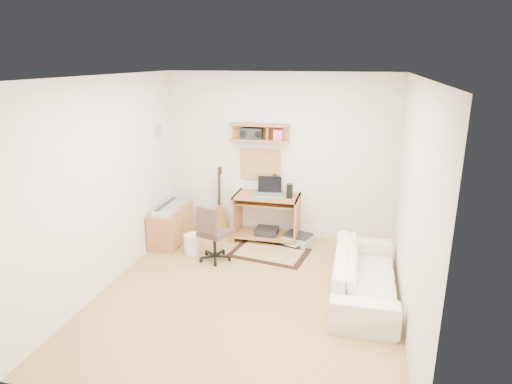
% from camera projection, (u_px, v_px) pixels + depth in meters
% --- Properties ---
extents(floor, '(3.60, 4.00, 0.01)m').
position_uv_depth(floor, '(248.00, 295.00, 5.45)').
color(floor, '#AB8447').
rests_on(floor, ground).
extents(ceiling, '(3.60, 4.00, 0.01)m').
position_uv_depth(ceiling, '(247.00, 76.00, 4.69)').
color(ceiling, white).
rests_on(ceiling, ground).
extents(back_wall, '(3.60, 0.01, 2.60)m').
position_uv_depth(back_wall, '(279.00, 157.00, 6.93)').
color(back_wall, beige).
rests_on(back_wall, ground).
extents(left_wall, '(0.01, 4.00, 2.60)m').
position_uv_depth(left_wall, '(106.00, 184.00, 5.47)').
color(left_wall, beige).
rests_on(left_wall, ground).
extents(right_wall, '(0.01, 4.00, 2.60)m').
position_uv_depth(right_wall, '(413.00, 205.00, 4.67)').
color(right_wall, beige).
rests_on(right_wall, ground).
extents(wall_shelf, '(0.90, 0.25, 0.26)m').
position_uv_depth(wall_shelf, '(259.00, 132.00, 6.76)').
color(wall_shelf, '#A9613B').
rests_on(wall_shelf, back_wall).
extents(cork_board, '(0.64, 0.03, 0.49)m').
position_uv_depth(cork_board, '(260.00, 165.00, 7.01)').
color(cork_board, '#A48652').
rests_on(cork_board, back_wall).
extents(wall_photo, '(0.02, 0.20, 0.15)m').
position_uv_depth(wall_photo, '(158.00, 131.00, 6.74)').
color(wall_photo, '#4C8CBF').
rests_on(wall_photo, left_wall).
extents(desk, '(1.00, 0.55, 0.75)m').
position_uv_depth(desk, '(267.00, 218.00, 6.97)').
color(desk, '#A9613B').
rests_on(desk, floor).
extents(laptop, '(0.41, 0.41, 0.28)m').
position_uv_depth(laptop, '(269.00, 187.00, 6.80)').
color(laptop, silver).
rests_on(laptop, desk).
extents(speaker, '(0.10, 0.10, 0.22)m').
position_uv_depth(speaker, '(290.00, 191.00, 6.70)').
color(speaker, black).
rests_on(speaker, desk).
extents(desk_lamp, '(0.11, 0.11, 0.32)m').
position_uv_depth(desk_lamp, '(279.00, 184.00, 6.91)').
color(desk_lamp, black).
rests_on(desk_lamp, desk).
extents(pencil_cup, '(0.07, 0.07, 0.10)m').
position_uv_depth(pencil_cup, '(289.00, 192.00, 6.87)').
color(pencil_cup, navy).
rests_on(pencil_cup, desk).
extents(boombox, '(0.33, 0.15, 0.17)m').
position_uv_depth(boombox, '(252.00, 133.00, 6.79)').
color(boombox, black).
rests_on(boombox, wall_shelf).
extents(rug, '(1.21, 0.91, 0.01)m').
position_uv_depth(rug, '(269.00, 253.00, 6.60)').
color(rug, beige).
rests_on(rug, floor).
extents(task_chair, '(0.53, 0.53, 0.84)m').
position_uv_depth(task_chair, '(214.00, 233.00, 6.27)').
color(task_chair, '#3B2823').
rests_on(task_chair, floor).
extents(cabinet, '(0.40, 0.90, 0.55)m').
position_uv_depth(cabinet, '(171.00, 225.00, 6.93)').
color(cabinet, '#A9613B').
rests_on(cabinet, floor).
extents(music_keyboard, '(0.25, 0.81, 0.07)m').
position_uv_depth(music_keyboard, '(170.00, 207.00, 6.84)').
color(music_keyboard, '#B2B5BA').
rests_on(music_keyboard, cabinet).
extents(guitar, '(0.34, 0.29, 1.11)m').
position_uv_depth(guitar, '(218.00, 201.00, 7.23)').
color(guitar, '#B67938').
rests_on(guitar, floor).
extents(waste_basket, '(0.31, 0.31, 0.29)m').
position_uv_depth(waste_basket, '(192.00, 244.00, 6.57)').
color(waste_basket, white).
rests_on(waste_basket, floor).
extents(printer, '(0.49, 0.43, 0.15)m').
position_uv_depth(printer, '(298.00, 239.00, 6.91)').
color(printer, '#A5A8AA').
rests_on(printer, floor).
extents(sofa, '(0.55, 1.88, 0.73)m').
position_uv_depth(sofa, '(365.00, 268.00, 5.33)').
color(sofa, beige).
rests_on(sofa, floor).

